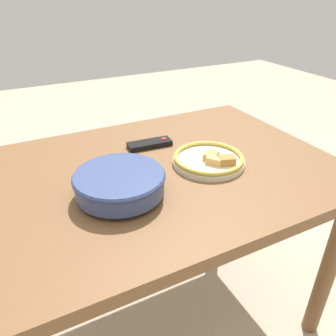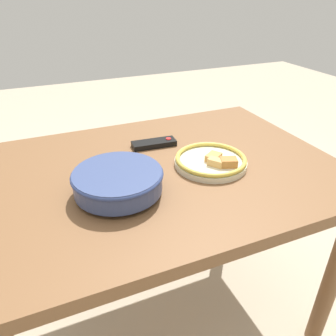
% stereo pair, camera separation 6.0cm
% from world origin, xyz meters
% --- Properties ---
extents(ground_plane, '(8.00, 8.00, 0.00)m').
position_xyz_m(ground_plane, '(0.00, 0.00, 0.00)').
color(ground_plane, '#B7A88E').
extents(dining_table, '(1.17, 0.84, 0.72)m').
position_xyz_m(dining_table, '(0.00, 0.00, 0.63)').
color(dining_table, brown).
rests_on(dining_table, ground_plane).
extents(noodle_bowl, '(0.26, 0.26, 0.07)m').
position_xyz_m(noodle_bowl, '(-0.17, -0.10, 0.77)').
color(noodle_bowl, '#384775').
rests_on(noodle_bowl, dining_table).
extents(food_plate, '(0.24, 0.24, 0.04)m').
position_xyz_m(food_plate, '(0.16, -0.05, 0.74)').
color(food_plate, beige).
rests_on(food_plate, dining_table).
extents(tv_remote, '(0.17, 0.07, 0.02)m').
position_xyz_m(tv_remote, '(0.04, 0.16, 0.73)').
color(tv_remote, black).
rests_on(tv_remote, dining_table).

